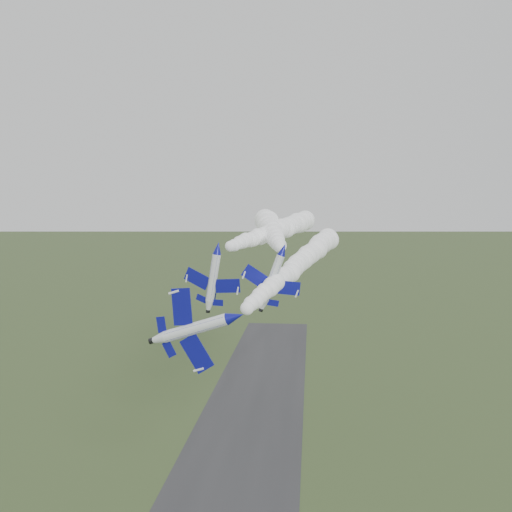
# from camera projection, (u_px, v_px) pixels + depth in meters

# --- Properties ---
(runway) EXTENTS (24.00, 260.00, 0.04)m
(runway) POSITION_uv_depth(u_px,v_px,m) (236.00, 470.00, 105.76)
(runway) COLOR #2E2E31
(runway) RESTS_ON ground
(jet_lead) EXTENTS (4.88, 13.00, 10.22)m
(jet_lead) POSITION_uv_depth(u_px,v_px,m) (235.00, 317.00, 68.92)
(jet_lead) COLOR white
(smoke_trail_jet_lead) EXTENTS (13.59, 65.31, 4.67)m
(smoke_trail_jet_lead) POSITION_uv_depth(u_px,v_px,m) (299.00, 263.00, 103.11)
(smoke_trail_jet_lead) COLOR white
(jet_pair_left) EXTENTS (9.67, 11.46, 3.16)m
(jet_pair_left) POSITION_uv_depth(u_px,v_px,m) (218.00, 248.00, 89.54)
(jet_pair_left) COLOR white
(smoke_trail_jet_pair_left) EXTENTS (20.43, 61.78, 5.01)m
(smoke_trail_jet_pair_left) POSITION_uv_depth(u_px,v_px,m) (276.00, 231.00, 121.58)
(smoke_trail_jet_pair_left) COLOR white
(jet_pair_right) EXTENTS (8.95, 11.25, 3.75)m
(jet_pair_right) POSITION_uv_depth(u_px,v_px,m) (283.00, 250.00, 87.67)
(jet_pair_right) COLOR white
(smoke_trail_jet_pair_right) EXTENTS (13.39, 57.04, 5.52)m
(smoke_trail_jet_pair_right) POSITION_uv_depth(u_px,v_px,m) (272.00, 232.00, 118.05)
(smoke_trail_jet_pair_right) COLOR white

